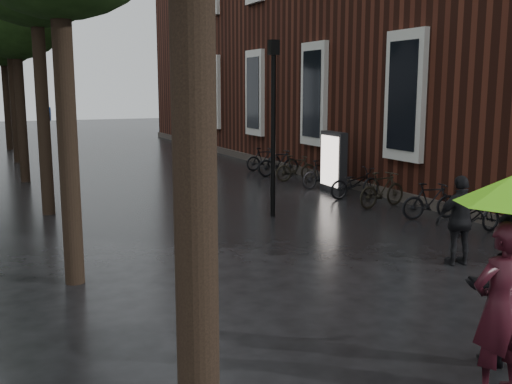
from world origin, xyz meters
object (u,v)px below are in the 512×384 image
person_black (504,289)px  parked_bicycles (359,184)px  pedestrian_walking (461,221)px  lamp_post (273,111)px  person_burgundy (500,309)px  ad_lightbox (333,162)px

person_black → parked_bicycles: bearing=-86.8°
pedestrian_walking → parked_bicycles: (2.09, 6.30, -0.37)m
pedestrian_walking → parked_bicycles: size_ratio=0.12×
person_black → lamp_post: 8.73m
person_burgundy → parked_bicycles: bearing=-111.3°
person_black → ad_lightbox: 11.72m
person_black → lamp_post: lamp_post is taller
person_burgundy → parked_bicycles: 11.33m
pedestrian_walking → lamp_post: 5.66m
person_black → ad_lightbox: ad_lightbox is taller
ad_lightbox → lamp_post: lamp_post is taller
person_burgundy → parked_bicycles: size_ratio=0.14×
lamp_post → pedestrian_walking: bearing=-76.5°
parked_bicycles → ad_lightbox: bearing=93.9°
person_black → pedestrian_walking: 4.07m
person_burgundy → pedestrian_walking: person_burgundy is taller
person_burgundy → lamp_post: (1.79, 9.00, 1.71)m
lamp_post → parked_bicycles: bearing=18.1°
parked_bicycles → ad_lightbox: size_ratio=7.22×
person_burgundy → ad_lightbox: 12.44m
ad_lightbox → lamp_post: size_ratio=0.43×
parked_bicycles → ad_lightbox: 1.38m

